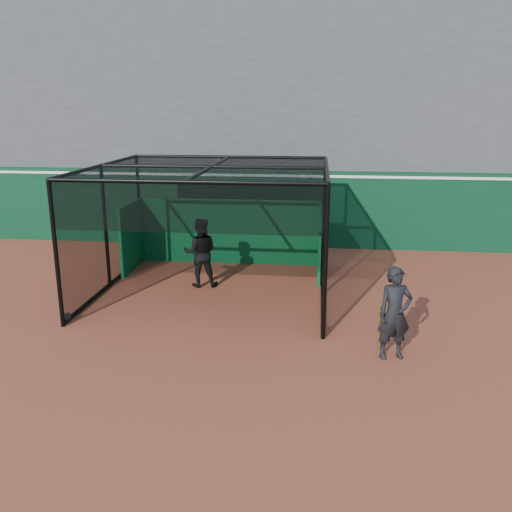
# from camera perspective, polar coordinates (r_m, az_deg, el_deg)

# --- Properties ---
(ground) EXTENTS (120.00, 120.00, 0.00)m
(ground) POSITION_cam_1_polar(r_m,az_deg,el_deg) (10.24, -1.70, -10.56)
(ground) COLOR brown
(ground) RESTS_ON ground
(outfield_wall) EXTENTS (50.00, 0.50, 2.50)m
(outfield_wall) POSITION_cam_1_polar(r_m,az_deg,el_deg) (17.94, 2.16, 5.17)
(outfield_wall) COLOR #0A371E
(outfield_wall) RESTS_ON ground
(grandstand) EXTENTS (50.00, 7.85, 8.95)m
(grandstand) POSITION_cam_1_polar(r_m,az_deg,el_deg) (21.42, 3.07, 15.40)
(grandstand) COLOR #4C4C4F
(grandstand) RESTS_ON ground
(batting_cage) EXTENTS (5.56, 5.40, 3.10)m
(batting_cage) POSITION_cam_1_polar(r_m,az_deg,el_deg) (13.36, -4.58, 2.69)
(batting_cage) COLOR black
(batting_cage) RESTS_ON ground
(batter) EXTENTS (0.96, 0.81, 1.78)m
(batter) POSITION_cam_1_polar(r_m,az_deg,el_deg) (13.90, -5.86, 0.36)
(batter) COLOR black
(batter) RESTS_ON ground
(on_deck_player) EXTENTS (0.72, 0.57, 1.74)m
(on_deck_player) POSITION_cam_1_polar(r_m,az_deg,el_deg) (10.19, 14.38, -5.88)
(on_deck_player) COLOR black
(on_deck_player) RESTS_ON ground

